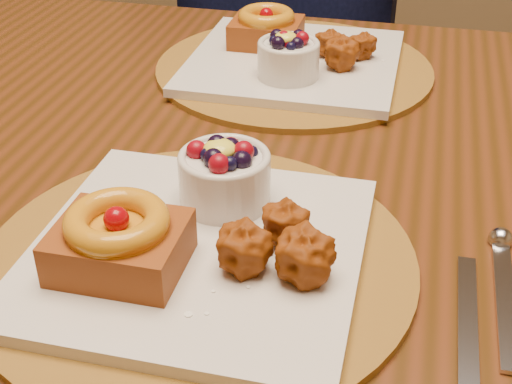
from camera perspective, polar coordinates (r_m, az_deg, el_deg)
dining_table at (r=0.85m, az=0.08°, el=-0.83°), size 1.60×0.90×0.76m
place_setting_near at (r=0.62m, az=-4.77°, el=-3.66°), size 0.38×0.38×0.08m
place_setting_far at (r=0.99m, az=2.92°, el=10.68°), size 0.38×0.38×0.08m
cutlery_near at (r=0.60m, az=17.97°, el=-9.01°), size 0.06×0.17×0.00m
chair_far at (r=1.71m, az=1.72°, el=9.32°), size 0.47×0.47×0.85m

